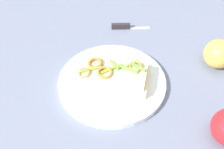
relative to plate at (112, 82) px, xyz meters
name	(u,v)px	position (x,y,z in m)	size (l,w,h in m)	color
ground_plane	(112,84)	(0.00, 0.00, -0.01)	(2.00, 2.00, 0.00)	slate
plate	(112,82)	(0.00, 0.00, 0.00)	(0.27, 0.27, 0.02)	white
sandwich	(112,75)	(0.00, 0.00, 0.03)	(0.13, 0.20, 0.05)	beige
apple_1	(219,54)	(-0.18, 0.23, 0.03)	(0.08, 0.08, 0.08)	gold
knife	(124,27)	(-0.23, -0.06, 0.00)	(0.06, 0.11, 0.02)	silver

